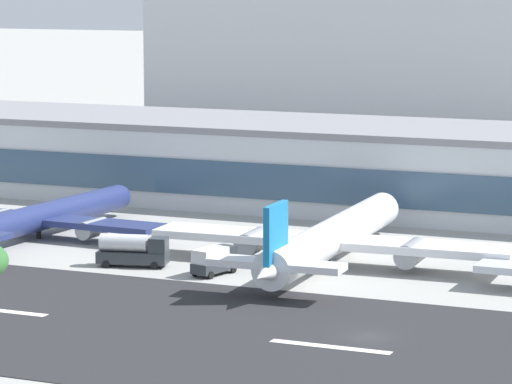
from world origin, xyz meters
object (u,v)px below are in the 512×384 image
Objects in this scene: terminal_building at (413,169)px; service_fuel_truck_1 at (133,250)px; airliner_blue_tail_gate_1 at (328,240)px; airliner_gold_tail_gate_0 at (39,218)px; distant_hotel_block at (419,28)px; service_box_truck_0 at (214,260)px.

service_fuel_truck_1 is (-18.89, -52.89, -4.28)m from terminal_building.
airliner_blue_tail_gate_1 is 5.65× the size of service_fuel_truck_1.
terminal_building is 57.04m from airliner_gold_tail_gate_0.
distant_hotel_block is 2.50× the size of airliner_blue_tail_gate_1.
airliner_blue_tail_gate_1 is 7.83× the size of service_box_truck_0.
distant_hotel_block reaches higher than service_fuel_truck_1.
terminal_building reaches higher than service_fuel_truck_1.
airliner_blue_tail_gate_1 is (2.75, -43.77, -2.97)m from terminal_building.
airliner_gold_tail_gate_0 is at bearing -93.07° from distant_hotel_block.
service_box_truck_0 is 10.98m from service_fuel_truck_1.
airliner_blue_tail_gate_1 is 23.52m from service_fuel_truck_1.
distant_hotel_block is 161.30m from service_fuel_truck_1.
distant_hotel_block is 162.89m from service_box_truck_0.
distant_hotel_block is 19.61× the size of service_box_truck_0.
service_box_truck_0 is at bearing -98.46° from terminal_building.
distant_hotel_block reaches higher than terminal_building.
airliner_gold_tail_gate_0 is 33.44m from service_box_truck_0.
distant_hotel_block is 14.15× the size of service_fuel_truck_1.
terminal_building is 1.51× the size of distant_hotel_block.
service_fuel_truck_1 reaches higher than service_box_truck_0.
airliner_blue_tail_gate_1 is at bearing -77.26° from distant_hotel_block.
service_fuel_truck_1 is (12.33, -159.41, -21.32)m from distant_hotel_block.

